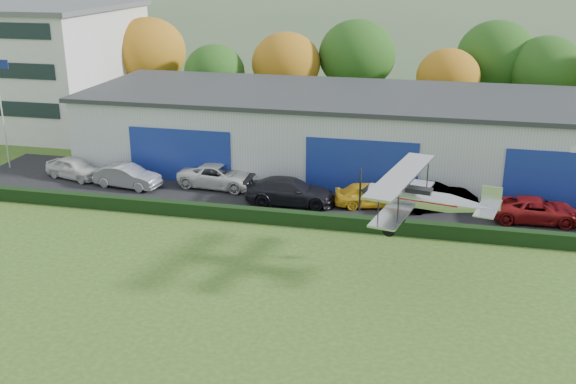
% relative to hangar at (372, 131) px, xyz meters
% --- Properties ---
extents(apron, '(48.00, 9.00, 0.05)m').
position_rel_hangar_xyz_m(apron, '(-2.00, -6.98, -2.63)').
color(apron, black).
rests_on(apron, ground).
extents(hedge, '(46.00, 0.60, 0.80)m').
position_rel_hangar_xyz_m(hedge, '(-2.00, -11.78, -2.26)').
color(hedge, black).
rests_on(hedge, ground).
extents(hangar, '(40.60, 12.60, 5.30)m').
position_rel_hangar_xyz_m(hangar, '(0.00, 0.00, 0.00)').
color(hangar, '#B2B7BC').
rests_on(hangar, ground).
extents(office_block, '(20.60, 15.60, 10.40)m').
position_rel_hangar_xyz_m(office_block, '(-33.00, 7.02, 2.56)').
color(office_block, silver).
rests_on(office_block, ground).
extents(flagpole, '(1.05, 0.10, 8.00)m').
position_rel_hangar_xyz_m(flagpole, '(-24.88, -5.98, 2.13)').
color(flagpole, silver).
rests_on(flagpole, ground).
extents(tree_belt, '(75.70, 13.22, 10.12)m').
position_rel_hangar_xyz_m(tree_belt, '(-4.15, 12.64, 2.95)').
color(tree_belt, '#3D2614').
rests_on(tree_belt, ground).
extents(distant_hills, '(430.00, 196.00, 56.00)m').
position_rel_hangar_xyz_m(distant_hills, '(-9.38, 112.02, -15.70)').
color(distant_hills, '#4C6642').
rests_on(distant_hills, ground).
extents(car_0, '(4.47, 2.77, 1.42)m').
position_rel_hangar_xyz_m(car_0, '(-19.28, -7.03, -1.90)').
color(car_0, silver).
rests_on(car_0, apron).
extents(car_1, '(4.63, 2.13, 1.47)m').
position_rel_hangar_xyz_m(car_1, '(-14.93, -7.95, -1.87)').
color(car_1, silver).
rests_on(car_1, apron).
extents(car_2, '(5.50, 2.91, 1.47)m').
position_rel_hangar_xyz_m(car_2, '(-9.11, -6.61, -1.87)').
color(car_2, silver).
rests_on(car_2, apron).
extents(car_3, '(5.55, 2.46, 1.58)m').
position_rel_hangar_xyz_m(car_3, '(-3.93, -8.62, -1.81)').
color(car_3, black).
rests_on(car_3, apron).
extents(car_4, '(4.56, 2.67, 1.46)m').
position_rel_hangar_xyz_m(car_4, '(0.84, -7.98, -1.88)').
color(car_4, gold).
rests_on(car_4, apron).
extents(car_5, '(4.90, 3.38, 1.53)m').
position_rel_hangar_xyz_m(car_5, '(4.76, -7.57, -1.84)').
color(car_5, gray).
rests_on(car_5, apron).
extents(car_6, '(5.02, 2.47, 1.37)m').
position_rel_hangar_xyz_m(car_6, '(10.25, -8.31, -1.92)').
color(car_6, maroon).
rests_on(car_6, apron).
extents(biplane, '(6.54, 7.45, 2.77)m').
position_rel_hangar_xyz_m(biplane, '(3.94, -16.50, 1.22)').
color(biplane, silver).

